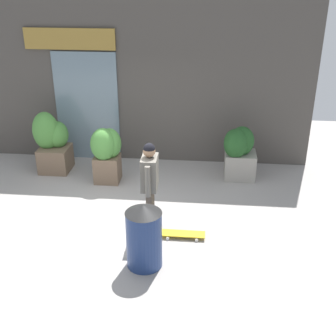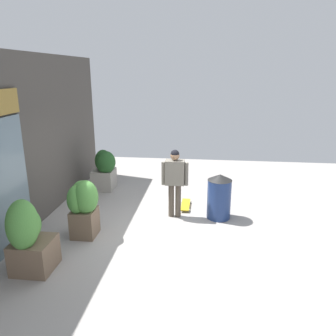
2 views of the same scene
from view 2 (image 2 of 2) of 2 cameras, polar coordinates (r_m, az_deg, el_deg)
The scene contains 8 objects.
ground_plane at distance 7.19m, azimuth -1.11°, elevation -10.73°, with size 12.00×12.00×0.00m, color #9E9993.
building_facade at distance 7.47m, azimuth -23.71°, elevation 3.79°, with size 7.89×0.31×3.67m.
skateboarder at distance 7.47m, azimuth 1.19°, elevation -1.52°, with size 0.27×0.61×1.61m.
skateboard at distance 8.31m, azimuth 3.06°, elevation -6.36°, with size 0.76×0.26×0.08m.
planter_box_left at distance 9.49m, azimuth -10.96°, elevation 0.05°, with size 0.70×0.69×1.15m.
planter_box_right at distance 6.04m, azimuth -23.12°, elevation -10.84°, with size 0.78×0.69×1.34m.
planter_box_mid at distance 6.89m, azimuth -14.53°, elevation -5.99°, with size 0.62×0.61×1.21m.
trash_bin at distance 7.64m, azimuth 8.86°, elevation -4.86°, with size 0.55×0.55×1.06m.
Camera 2 is at (-6.33, -0.88, 3.28)m, focal length 35.15 mm.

